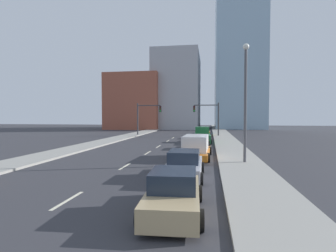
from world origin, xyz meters
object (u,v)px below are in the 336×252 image
Objects in this scene: box_truck_orange at (196,147)px; sedan_maroon at (203,134)px; sedan_brown at (199,143)px; sedan_teal at (204,130)px; traffic_signal_left at (145,115)px; sedan_tan at (173,194)px; sedan_yellow at (204,132)px; pickup_truck_green at (202,136)px; street_lamp at (245,95)px; sedan_silver at (184,165)px; traffic_signal_right at (211,114)px.

box_truck_orange is 1.45× the size of sedan_maroon.
sedan_teal is at bearing 91.46° from sedan_brown.
sedan_brown is (10.20, -17.34, -3.08)m from traffic_signal_left.
sedan_brown is 24.41m from sedan_teal.
sedan_tan is 12.34m from box_truck_orange.
sedan_tan is 37.03m from sedan_yellow.
sedan_yellow is at bearing 87.85° from pickup_truck_green.
pickup_truck_green is at bearing 103.11° from street_lamp.
pickup_truck_green is (0.31, 25.03, 0.12)m from sedan_tan.
traffic_signal_left reaches higher than sedan_teal.
street_lamp is 1.42× the size of pickup_truck_green.
sedan_tan is at bearing -88.84° from sedan_brown.
sedan_silver is at bearing -92.46° from sedan_yellow.
box_truck_orange is (-1.26, -23.58, -2.82)m from traffic_signal_right.
sedan_yellow is at bearing 88.61° from sedan_silver.
box_truck_orange reaches higher than sedan_tan.
street_lamp is (13.82, -25.67, 1.23)m from traffic_signal_left.
street_lamp is at bearing 50.39° from sedan_silver.
sedan_maroon is at bearing 86.50° from sedan_tan.
sedan_tan is at bearing -74.35° from traffic_signal_left.
street_lamp reaches higher than sedan_tan.
traffic_signal_left is 1.00× the size of traffic_signal_right.
sedan_teal is at bearing 34.58° from traffic_signal_left.
sedan_yellow is (0.48, 31.59, -0.03)m from sedan_silver.
traffic_signal_right reaches higher than sedan_maroon.
sedan_silver is (-0.14, 5.44, -0.01)m from sedan_tan.
sedan_tan is 31.25m from sedan_maroon.
sedan_tan is 0.93× the size of sedan_silver.
box_truck_orange is at bearing 87.00° from sedan_silver.
sedan_teal is at bearing 88.37° from pickup_truck_green.
sedan_silver is (9.92, -30.47, -3.04)m from traffic_signal_left.
traffic_signal_right is at bearing 87.36° from sedan_brown.
traffic_signal_right reaches higher than sedan_silver.
sedan_maroon is at bearing -92.52° from sedan_yellow.
pickup_truck_green is at bearing -91.71° from sedan_yellow.
street_lamp reaches higher than sedan_brown.
sedan_yellow is (0.03, 12.00, -0.16)m from pickup_truck_green.
sedan_yellow is 1.05× the size of sedan_teal.
pickup_truck_green is (-1.11, -10.89, -2.90)m from traffic_signal_right.
box_truck_orange is 30.65m from sedan_teal.
street_lamp is 21.73m from sedan_maroon.
sedan_brown is (0.28, 13.13, -0.05)m from sedan_silver.
sedan_tan is 0.74× the size of pickup_truck_green.
sedan_tan is at bearing -92.11° from sedan_yellow.
traffic_signal_right is 23.78m from box_truck_orange.
street_lamp is at bearing -28.21° from box_truck_orange.
traffic_signal_left is 29.18m from street_lamp.
traffic_signal_left is 11.72m from sedan_maroon.
pickup_truck_green is (0.46, 19.59, 0.13)m from sedan_silver.
box_truck_orange reaches higher than sedan_silver.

